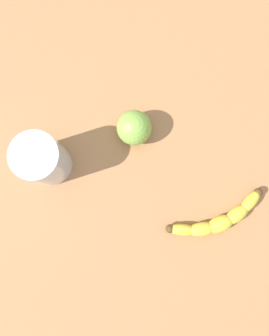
{
  "coord_description": "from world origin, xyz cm",
  "views": [
    {
      "loc": [
        -0.45,
        -14.18,
        70.83
      ],
      "look_at": [
        -0.78,
        -6.41,
        5.0
      ],
      "focal_mm": 34.68,
      "sensor_mm": 36.0,
      "label": 1
    }
  ],
  "objects": [
    {
      "name": "green_apple_fruit",
      "position": [
        -0.72,
        1.62,
        6.59
      ],
      "size": [
        7.17,
        7.17,
        7.17
      ],
      "primitive_type": "sphere",
      "color": "#84B747",
      "rests_on": "wooden_tabletop"
    },
    {
      "name": "wooden_tabletop",
      "position": [
        0.0,
        0.0,
        1.5
      ],
      "size": [
        120.0,
        120.0,
        3.0
      ],
      "primitive_type": "cube",
      "color": "#A97449",
      "rests_on": "ground"
    },
    {
      "name": "banana",
      "position": [
        17.09,
        -16.24,
        4.63
      ],
      "size": [
        19.7,
        10.76,
        3.26
      ],
      "rotation": [
        0.0,
        0.0,
        0.43
      ],
      "color": "yellow",
      "rests_on": "wooden_tabletop"
    },
    {
      "name": "smoothie_glass",
      "position": [
        -17.92,
        -6.12,
        8.93
      ],
      "size": [
        8.99,
        8.99,
        12.62
      ],
      "color": "silver",
      "rests_on": "wooden_tabletop"
    }
  ]
}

